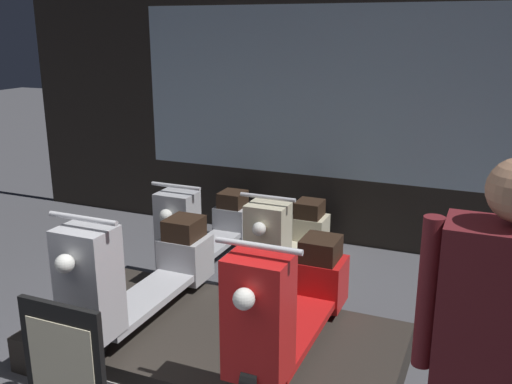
{
  "coord_description": "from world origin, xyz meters",
  "views": [
    {
      "loc": [
        1.64,
        -1.56,
        2.18
      ],
      "look_at": [
        0.03,
        2.22,
        0.99
      ],
      "focal_mm": 40.0,
      "sensor_mm": 36.0,
      "label": 1
    }
  ],
  "objects_px": {
    "scooter_backrow_0": "(205,228)",
    "person_right_browsing": "(500,343)",
    "scooter_display_left": "(139,273)",
    "scooter_display_right": "(291,302)",
    "price_sign_board": "(65,372)",
    "scooter_backrow_1": "(288,241)"
  },
  "relations": [
    {
      "from": "scooter_backrow_0",
      "to": "scooter_backrow_1",
      "type": "relative_size",
      "value": 1.0
    },
    {
      "from": "scooter_display_left",
      "to": "person_right_browsing",
      "type": "relative_size",
      "value": 0.86
    },
    {
      "from": "scooter_display_right",
      "to": "scooter_backrow_0",
      "type": "xyz_separation_m",
      "value": [
        -1.42,
        1.57,
        -0.25
      ]
    },
    {
      "from": "scooter_display_left",
      "to": "scooter_backrow_0",
      "type": "relative_size",
      "value": 1.0
    },
    {
      "from": "scooter_display_left",
      "to": "price_sign_board",
      "type": "bearing_deg",
      "value": -81.94
    },
    {
      "from": "scooter_display_right",
      "to": "scooter_backrow_1",
      "type": "xyz_separation_m",
      "value": [
        -0.58,
        1.57,
        -0.25
      ]
    },
    {
      "from": "scooter_backrow_0",
      "to": "person_right_browsing",
      "type": "height_order",
      "value": "person_right_browsing"
    },
    {
      "from": "scooter_backrow_0",
      "to": "price_sign_board",
      "type": "height_order",
      "value": "scooter_backrow_0"
    },
    {
      "from": "scooter_backrow_0",
      "to": "person_right_browsing",
      "type": "distance_m",
      "value": 3.59
    },
    {
      "from": "person_right_browsing",
      "to": "price_sign_board",
      "type": "distance_m",
      "value": 2.17
    },
    {
      "from": "scooter_display_left",
      "to": "scooter_backrow_1",
      "type": "xyz_separation_m",
      "value": [
        0.5,
        1.57,
        -0.25
      ]
    },
    {
      "from": "person_right_browsing",
      "to": "scooter_display_left",
      "type": "bearing_deg",
      "value": 158.62
    },
    {
      "from": "scooter_display_right",
      "to": "person_right_browsing",
      "type": "relative_size",
      "value": 0.86
    },
    {
      "from": "scooter_backrow_1",
      "to": "person_right_browsing",
      "type": "relative_size",
      "value": 0.86
    },
    {
      "from": "price_sign_board",
      "to": "person_right_browsing",
      "type": "bearing_deg",
      "value": 1.01
    },
    {
      "from": "person_right_browsing",
      "to": "price_sign_board",
      "type": "xyz_separation_m",
      "value": [
        -2.08,
        -0.04,
        -0.64
      ]
    },
    {
      "from": "person_right_browsing",
      "to": "scooter_display_right",
      "type": "bearing_deg",
      "value": 142.46
    },
    {
      "from": "price_sign_board",
      "to": "scooter_display_left",
      "type": "bearing_deg",
      "value": 98.06
    },
    {
      "from": "price_sign_board",
      "to": "scooter_display_right",
      "type": "bearing_deg",
      "value": 43.31
    },
    {
      "from": "scooter_display_right",
      "to": "person_right_browsing",
      "type": "height_order",
      "value": "person_right_browsing"
    },
    {
      "from": "scooter_display_left",
      "to": "scooter_display_right",
      "type": "bearing_deg",
      "value": 0.0
    },
    {
      "from": "scooter_display_right",
      "to": "scooter_backrow_0",
      "type": "relative_size",
      "value": 1.0
    }
  ]
}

